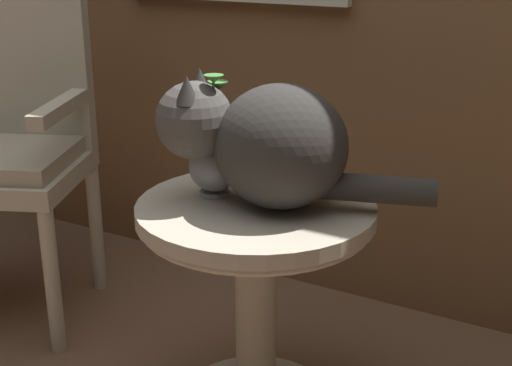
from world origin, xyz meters
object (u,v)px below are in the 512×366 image
object	(u,v)px
wicker_side_table	(256,269)
pewter_vase_with_ivy	(214,158)
wicker_chair	(7,127)
cat	(267,142)

from	to	relation	value
wicker_side_table	pewter_vase_with_ivy	xyz separation A→B (m)	(-0.11, 0.00, 0.26)
wicker_chair	cat	bearing A→B (deg)	-6.95
wicker_side_table	cat	xyz separation A→B (m)	(0.03, 0.01, 0.32)
wicker_side_table	cat	world-z (taller)	cat
wicker_side_table	wicker_chair	distance (m)	0.97
wicker_chair	pewter_vase_with_ivy	world-z (taller)	wicker_chair
wicker_chair	wicker_side_table	bearing A→B (deg)	-7.51
cat	pewter_vase_with_ivy	xyz separation A→B (m)	(-0.14, -0.01, -0.06)
wicker_chair	cat	size ratio (longest dim) A/B	1.78
wicker_chair	pewter_vase_with_ivy	distance (m)	0.84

